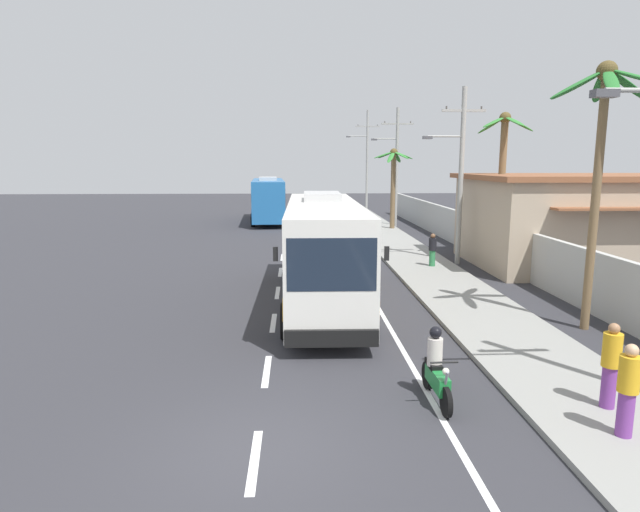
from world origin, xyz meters
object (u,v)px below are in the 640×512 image
palm_nearest (502,166)px  palm_second (393,175)px  pedestrian_near_kerb (628,388)px  coach_bus_foreground (323,247)px  motorcycle_beside_bus (348,247)px  pedestrian_midwalk (433,249)px  utility_pole_distant (367,157)px  utility_pole_mid (460,172)px  coach_bus_far_lane (268,199)px  palm_third (601,135)px  utility_pole_far (396,164)px  pedestrian_far_walk (611,364)px  motorcycle_trailing (436,371)px  roadside_building (587,220)px

palm_nearest → palm_second: size_ratio=1.23×
pedestrian_near_kerb → coach_bus_foreground: bearing=119.6°
coach_bus_foreground → motorcycle_beside_bus: size_ratio=5.86×
pedestrian_midwalk → utility_pole_distant: utility_pole_distant is taller
pedestrian_midwalk → palm_second: (0.78, 14.90, 3.11)m
motorcycle_beside_bus → utility_pole_mid: 6.73m
coach_bus_far_lane → palm_second: bearing=-31.7°
motorcycle_beside_bus → palm_third: (6.00, -12.18, 5.09)m
coach_bus_foreground → coach_bus_far_lane: size_ratio=1.04×
utility_pole_far → palm_third: 26.72m
pedestrian_far_walk → palm_nearest: bearing=168.3°
coach_bus_foreground → palm_second: size_ratio=1.91×
motorcycle_trailing → roadside_building: (11.20, 14.62, 1.58)m
motorcycle_beside_bus → motorcycle_trailing: (0.22, -16.87, -0.00)m
coach_bus_far_lane → pedestrian_midwalk: size_ratio=7.15×
coach_bus_far_lane → motorcycle_beside_bus: 18.71m
pedestrian_near_kerb → palm_second: 31.03m
palm_third → utility_pole_distant: bearing=91.4°
utility_pole_far → utility_pole_distant: utility_pole_distant is taller
utility_pole_far → palm_nearest: size_ratio=1.23×
coach_bus_far_lane → motorcycle_trailing: size_ratio=5.65×
coach_bus_far_lane → roadside_building: roadside_building is taller
coach_bus_far_lane → utility_pole_far: size_ratio=1.21×
palm_second → coach_bus_far_lane: bearing=148.3°
palm_second → pedestrian_near_kerb: bearing=-92.6°
palm_second → pedestrian_midwalk: bearing=-93.0°
utility_pole_mid → utility_pole_distant: bearing=90.5°
utility_pole_far → utility_pole_mid: bearing=-89.6°
motorcycle_trailing → palm_third: 9.02m
coach_bus_far_lane → utility_pole_mid: utility_pole_mid is taller
coach_bus_foreground → utility_pole_distant: (6.68, 39.32, 3.56)m
pedestrian_midwalk → utility_pole_far: 17.82m
utility_pole_far → coach_bus_far_lane: bearing=161.1°
utility_pole_distant → palm_second: 18.56m
pedestrian_near_kerb → palm_nearest: bearing=79.8°
palm_third → roadside_building: palm_third is taller
coach_bus_far_lane → palm_second: palm_second is taller
utility_pole_far → palm_third: size_ratio=1.18×
motorcycle_beside_bus → pedestrian_near_kerb: pedestrian_near_kerb is taller
pedestrian_far_walk → pedestrian_midwalk: bearing=-178.9°
pedestrian_midwalk → roadside_building: (7.68, 0.56, 1.28)m
motorcycle_beside_bus → utility_pole_far: (5.13, 14.51, 4.25)m
motorcycle_beside_bus → pedestrian_far_walk: bearing=-78.8°
motorcycle_trailing → palm_third: size_ratio=0.25×
pedestrian_near_kerb → coach_bus_far_lane: bearing=106.3°
motorcycle_trailing → palm_second: 29.48m
palm_third → roadside_building: 11.84m
roadside_building → pedestrian_midwalk: bearing=-175.8°
coach_bus_foreground → palm_third: size_ratio=1.48×
pedestrian_near_kerb → utility_pole_mid: utility_pole_mid is taller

